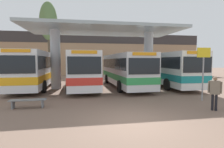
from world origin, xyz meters
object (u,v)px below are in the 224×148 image
(transit_bus_center_bay, at_px, (82,68))
(transit_bus_far_right_bay, at_px, (163,67))
(poplar_tree_behind_left, at_px, (48,22))
(transit_bus_right_bay, at_px, (124,69))
(pedestrian_waiting, at_px, (215,90))
(waiting_bench_near_pillar, at_px, (28,102))
(info_sign_platform, at_px, (203,63))
(transit_bus_left_bay, at_px, (36,68))
(parked_car_street, at_px, (160,70))

(transit_bus_center_bay, distance_m, transit_bus_far_right_bay, 8.49)
(transit_bus_far_right_bay, relative_size, poplar_tree_behind_left, 1.20)
(transit_bus_center_bay, height_order, transit_bus_far_right_bay, transit_bus_far_right_bay)
(transit_bus_center_bay, bearing_deg, transit_bus_right_bay, 176.11)
(pedestrian_waiting, xyz_separation_m, poplar_tree_behind_left, (-10.70, 15.84, 6.38))
(transit_bus_right_bay, bearing_deg, waiting_bench_near_pillar, 42.49)
(info_sign_platform, distance_m, poplar_tree_behind_left, 18.69)
(transit_bus_left_bay, bearing_deg, transit_bus_right_bay, 173.94)
(transit_bus_center_bay, bearing_deg, waiting_bench_near_pillar, 65.84)
(poplar_tree_behind_left, bearing_deg, waiting_bench_near_pillar, -84.86)
(waiting_bench_near_pillar, bearing_deg, poplar_tree_behind_left, 95.14)
(pedestrian_waiting, relative_size, poplar_tree_behind_left, 0.17)
(waiting_bench_near_pillar, xyz_separation_m, poplar_tree_behind_left, (-1.23, 13.74, 7.09))
(transit_bus_far_right_bay, bearing_deg, transit_bus_left_bay, 1.41)
(transit_bus_far_right_bay, distance_m, pedestrian_waiting, 9.92)
(transit_bus_right_bay, bearing_deg, parked_car_street, -131.36)
(transit_bus_far_right_bay, bearing_deg, pedestrian_waiting, 80.44)
(transit_bus_left_bay, height_order, transit_bus_far_right_bay, transit_bus_left_bay)
(pedestrian_waiting, bearing_deg, parked_car_street, 109.58)
(transit_bus_far_right_bay, height_order, parked_car_street, transit_bus_far_right_bay)
(transit_bus_right_bay, xyz_separation_m, poplar_tree_behind_left, (-8.19, 6.93, 5.68))
(info_sign_platform, distance_m, parked_car_street, 18.36)
(transit_bus_right_bay, relative_size, pedestrian_waiting, 6.02)
(transit_bus_right_bay, distance_m, info_sign_platform, 7.66)
(transit_bus_center_bay, relative_size, parked_car_street, 2.32)
(pedestrian_waiting, bearing_deg, poplar_tree_behind_left, 161.38)
(waiting_bench_near_pillar, bearing_deg, transit_bus_right_bay, 44.38)
(transit_bus_far_right_bay, distance_m, waiting_bench_near_pillar, 13.75)
(poplar_tree_behind_left, distance_m, parked_car_street, 18.52)
(info_sign_platform, height_order, pedestrian_waiting, info_sign_platform)
(transit_bus_left_bay, xyz_separation_m, transit_bus_right_bay, (8.36, -0.82, -0.10))
(transit_bus_right_bay, distance_m, waiting_bench_near_pillar, 9.83)
(transit_bus_far_right_bay, relative_size, parked_car_street, 2.69)
(transit_bus_left_bay, xyz_separation_m, waiting_bench_near_pillar, (1.41, -7.63, -1.50))
(transit_bus_left_bay, xyz_separation_m, info_sign_platform, (11.76, -7.66, 0.51))
(pedestrian_waiting, height_order, parked_car_street, parked_car_street)
(transit_bus_center_bay, bearing_deg, pedestrian_waiting, 124.32)
(waiting_bench_near_pillar, xyz_separation_m, info_sign_platform, (10.35, -0.03, 2.01))
(waiting_bench_near_pillar, xyz_separation_m, parked_car_street, (15.73, 17.47, 0.67))
(transit_bus_left_bay, distance_m, waiting_bench_near_pillar, 7.90)
(waiting_bench_near_pillar, distance_m, info_sign_platform, 10.54)
(transit_bus_left_bay, relative_size, transit_bus_far_right_bay, 0.85)
(transit_bus_left_bay, height_order, info_sign_platform, info_sign_platform)
(transit_bus_right_bay, bearing_deg, transit_bus_far_right_bay, -171.62)
(waiting_bench_near_pillar, relative_size, info_sign_platform, 0.56)
(transit_bus_center_bay, distance_m, poplar_tree_behind_left, 9.72)
(transit_bus_left_bay, bearing_deg, parked_car_street, -150.59)
(transit_bus_right_bay, height_order, info_sign_platform, info_sign_platform)
(info_sign_platform, relative_size, pedestrian_waiting, 1.94)
(transit_bus_far_right_bay, bearing_deg, poplar_tree_behind_left, -24.44)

